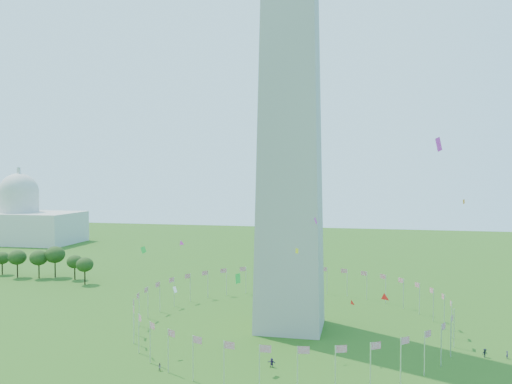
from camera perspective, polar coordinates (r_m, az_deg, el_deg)
washington_monument at (r=137.19m, az=4.00°, el=20.83°), size 16.80×16.80×169.00m
flag_ring at (r=134.66m, az=3.91°, el=-13.38°), size 80.24×80.24×9.00m
capitol_building at (r=326.23m, az=-25.44°, el=-1.22°), size 70.00×35.00×46.00m
kites_aloft at (r=104.48m, az=6.55°, el=-8.27°), size 94.07×72.53×41.41m
tree_line_west at (r=213.87m, az=-24.55°, el=-7.52°), size 55.53×15.71×12.56m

